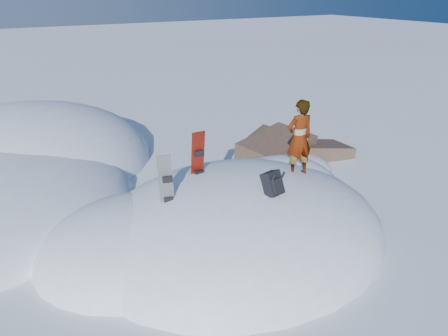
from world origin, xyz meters
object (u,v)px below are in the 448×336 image
person (299,138)px  snowboard_red (198,165)px  backpack (273,184)px  snowboard_dark (167,191)px

person → snowboard_red: bearing=-19.4°
backpack → person: 1.56m
snowboard_red → snowboard_dark: bearing=-146.8°
backpack → person: (1.26, 0.76, 0.53)m
backpack → person: person is taller
snowboard_red → backpack: 1.94m
backpack → snowboard_dark: bearing=138.5°
snowboard_dark → snowboard_red: bearing=44.8°
snowboard_dark → person: 3.22m
snowboard_red → backpack: size_ratio=2.77×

